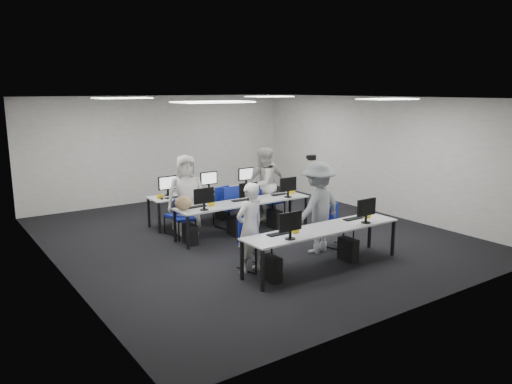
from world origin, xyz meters
TOP-DOWN VIEW (x-y plane):
  - room at (0.00, 0.00)m, footprint 9.00×9.02m
  - ceiling_panels at (0.00, 0.00)m, footprint 5.20×4.60m
  - desk_front at (0.00, -2.40)m, footprint 3.20×0.70m
  - desk_mid at (0.00, 0.20)m, footprint 3.20×0.70m
  - desk_back at (0.00, 1.60)m, footprint 3.20×0.70m
  - equipment_front at (-0.19, -2.42)m, footprint 2.51×0.41m
  - equipment_mid at (-0.19, 0.18)m, footprint 2.91×0.41m
  - equipment_back at (0.19, 1.62)m, footprint 2.91×0.41m
  - chair_0 at (-1.07, -1.76)m, footprint 0.54×0.58m
  - chair_1 at (1.06, -1.72)m, footprint 0.53×0.55m
  - chair_2 at (-1.23, 0.67)m, footprint 0.50×0.52m
  - chair_3 at (-0.03, 0.83)m, footprint 0.57×0.60m
  - chair_4 at (1.19, 0.78)m, footprint 0.54×0.57m
  - chair_5 at (-1.24, 1.06)m, footprint 0.50×0.53m
  - chair_6 at (0.02, 0.97)m, footprint 0.50×0.54m
  - chair_7 at (0.95, 0.99)m, footprint 0.41×0.45m
  - handbag at (-1.45, 0.27)m, footprint 0.39×0.28m
  - student_0 at (-1.22, -1.85)m, footprint 0.64×0.48m
  - student_1 at (1.00, 0.90)m, footprint 1.06×0.95m
  - student_2 at (-1.04, 0.93)m, footprint 0.99×0.79m
  - student_3 at (1.18, 0.99)m, footprint 1.07×0.49m
  - photographer at (0.48, -1.70)m, footprint 1.26×0.85m
  - dslr_camera at (0.46, -1.52)m, footprint 0.17×0.20m

SIDE VIEW (x-z plane):
  - chair_7 at x=0.95m, z-range -0.15..0.67m
  - chair_5 at x=-1.24m, z-range -0.15..0.67m
  - chair_2 at x=-1.23m, z-range -0.15..0.68m
  - chair_1 at x=1.06m, z-range -0.16..0.71m
  - chair_0 at x=-1.07m, z-range -0.17..0.75m
  - chair_4 at x=1.19m, z-range -0.17..0.77m
  - chair_3 at x=-0.03m, z-range -0.17..0.77m
  - chair_6 at x=0.02m, z-range -0.18..0.80m
  - equipment_mid at x=-0.19m, z-range -0.24..0.95m
  - equipment_back at x=0.19m, z-range -0.24..0.95m
  - equipment_front at x=-0.19m, z-range -0.24..0.95m
  - desk_front at x=0.00m, z-range 0.32..1.05m
  - desk_mid at x=0.00m, z-range 0.32..1.05m
  - desk_back at x=0.00m, z-range 0.32..1.05m
  - student_0 at x=-1.22m, z-range 0.00..1.61m
  - handbag at x=-1.45m, z-range 0.73..1.03m
  - student_2 at x=-1.04m, z-range 0.00..1.78m
  - student_3 at x=1.18m, z-range 0.00..1.79m
  - student_1 at x=1.00m, z-range 0.00..1.80m
  - photographer at x=0.48m, z-range 0.00..1.81m
  - room at x=0.00m, z-range 0.00..3.00m
  - dslr_camera at x=0.46m, z-range 1.82..1.92m
  - ceiling_panels at x=0.00m, z-range 2.98..2.99m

